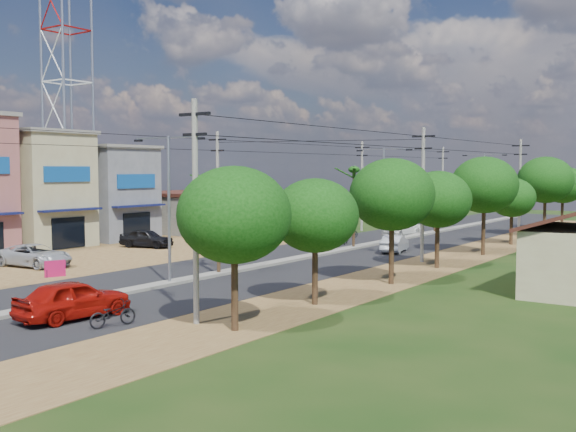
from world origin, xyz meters
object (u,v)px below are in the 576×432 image
at_px(car_white_far, 402,229).
at_px(car_parked_silver, 35,256).
at_px(roadside_sign, 55,269).
at_px(moto_rider_east, 113,315).
at_px(car_parked_dark, 146,239).
at_px(car_red_near, 73,300).
at_px(car_silver_mid, 395,244).

height_order(car_white_far, car_parked_silver, car_parked_silver).
bearing_deg(roadside_sign, moto_rider_east, -5.89).
bearing_deg(car_parked_dark, car_red_near, -154.80).
distance_m(car_silver_mid, car_parked_silver, 25.18).
bearing_deg(moto_rider_east, roadside_sign, -12.56).
bearing_deg(car_parked_dark, moto_rider_east, -150.87).
xyz_separation_m(car_parked_dark, moto_rider_east, (19.00, -19.52, -0.23)).
bearing_deg(car_parked_silver, car_silver_mid, -44.50).
relative_size(car_white_far, car_parked_dark, 1.02).
bearing_deg(car_silver_mid, car_parked_dark, 12.32).
bearing_deg(moto_rider_east, car_silver_mid, -72.55).
height_order(car_red_near, roadside_sign, car_red_near).
bearing_deg(moto_rider_east, car_white_far, -66.14).
height_order(car_parked_silver, roadside_sign, car_parked_silver).
xyz_separation_m(car_white_far, car_parked_dark, (-12.30, -20.66, 0.10)).
xyz_separation_m(car_silver_mid, moto_rider_east, (1.49, -27.97, -0.14)).
xyz_separation_m(car_silver_mid, car_white_far, (-5.21, 12.21, -0.01)).
relative_size(car_red_near, car_white_far, 1.10).
bearing_deg(car_red_near, car_white_far, -78.47).
xyz_separation_m(car_parked_silver, moto_rider_east, (16.98, -8.12, -0.20)).
relative_size(car_white_far, roadside_sign, 3.86).
height_order(car_silver_mid, car_white_far, car_silver_mid).
relative_size(car_red_near, car_silver_mid, 1.23).
xyz_separation_m(car_white_far, roadside_sign, (-5.70, -33.88, -0.15)).
distance_m(car_white_far, roadside_sign, 34.35).
distance_m(car_parked_silver, roadside_sign, 4.93).
height_order(car_parked_dark, roadside_sign, car_parked_dark).
xyz_separation_m(car_red_near, moto_rider_east, (2.46, -0.02, -0.31)).
relative_size(car_parked_silver, moto_rider_east, 2.65).
bearing_deg(car_parked_silver, car_red_near, -125.69).
height_order(car_red_near, car_white_far, car_red_near).
xyz_separation_m(car_red_near, car_white_far, (-4.24, 40.16, -0.19)).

